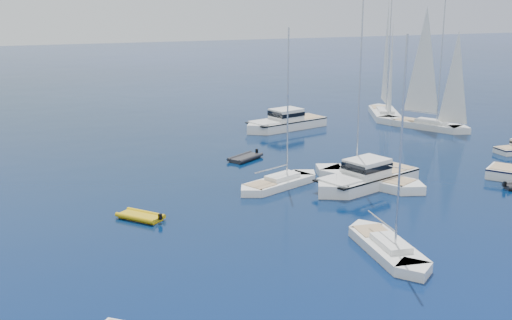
% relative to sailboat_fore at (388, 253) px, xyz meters
% --- Properties ---
extents(ground, '(400.00, 400.00, 0.00)m').
position_rel_sailboat_fore_xyz_m(ground, '(-0.64, -6.48, 0.00)').
color(ground, navy).
rests_on(ground, ground).
extents(motor_cruiser_centre, '(12.81, 7.60, 3.22)m').
position_rel_sailboat_fore_xyz_m(motor_cruiser_centre, '(6.21, 14.10, 0.00)').
color(motor_cruiser_centre, silver).
rests_on(motor_cruiser_centre, ground).
extents(motor_cruiser_distant, '(13.11, 7.31, 3.29)m').
position_rel_sailboat_fore_xyz_m(motor_cruiser_distant, '(9.31, 40.15, 0.00)').
color(motor_cruiser_distant, silver).
rests_on(motor_cruiser_distant, ground).
extents(sailboat_fore, '(3.70, 10.55, 15.18)m').
position_rel_sailboat_fore_xyz_m(sailboat_fore, '(0.00, 0.00, 0.00)').
color(sailboat_fore, silver).
rests_on(sailboat_fore, ground).
extents(sailboat_mid_r, '(8.68, 12.30, 18.04)m').
position_rel_sailboat_fore_xyz_m(sailboat_mid_r, '(7.03, 14.99, 0.00)').
color(sailboat_mid_r, white).
rests_on(sailboat_mid_r, ground).
extents(sailboat_centre, '(10.15, 6.46, 14.65)m').
position_rel_sailboat_fore_xyz_m(sailboat_centre, '(-1.01, 16.79, 0.00)').
color(sailboat_centre, white).
rests_on(sailboat_centre, ground).
extents(sailboat_sails_r, '(8.65, 12.04, 17.72)m').
position_rel_sailboat_fore_xyz_m(sailboat_sails_r, '(26.72, 33.94, 0.00)').
color(sailboat_sails_r, silver).
rests_on(sailboat_sails_r, ground).
extents(sailboat_sails_far, '(8.25, 13.39, 19.26)m').
position_rel_sailboat_fore_xyz_m(sailboat_sails_far, '(25.63, 42.69, 0.00)').
color(sailboat_sails_far, silver).
rests_on(sailboat_sails_far, ground).
extents(tender_yellow, '(4.07, 4.25, 0.95)m').
position_rel_sailboat_fore_xyz_m(tender_yellow, '(-14.41, 12.49, 0.00)').
color(tender_yellow, '#C89F0B').
rests_on(tender_yellow, ground).
extents(tender_grey_far, '(4.71, 4.18, 0.95)m').
position_rel_sailboat_fore_xyz_m(tender_grey_far, '(-0.71, 26.95, 0.00)').
color(tender_grey_far, black).
rests_on(tender_grey_far, ground).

